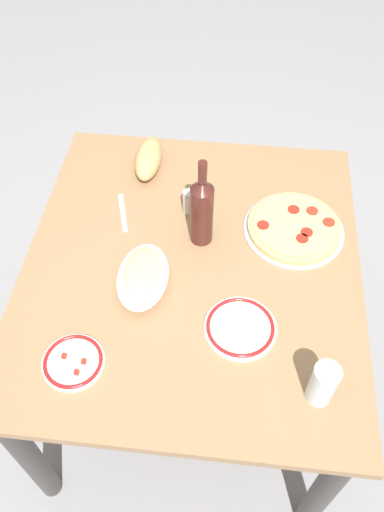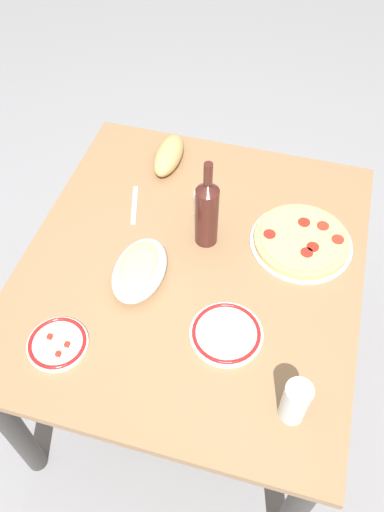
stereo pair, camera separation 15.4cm
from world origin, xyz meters
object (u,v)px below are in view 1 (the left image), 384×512
dining_table (192,284)px  baked_pasta_dish (143,275)px  spice_shaker (189,202)px  water_glass (323,384)px  wine_bottle (202,210)px  side_plate_far (240,328)px  side_plate_near (73,362)px  bread_loaf (148,158)px  pepperoni_pizza (294,228)px

dining_table → baked_pasta_dish: baked_pasta_dish is taller
spice_shaker → water_glass: bearing=-146.5°
baked_pasta_dish → water_glass: size_ratio=1.79×
wine_bottle → water_glass: (-0.48, -0.34, -0.06)m
wine_bottle → side_plate_far: (-0.32, -0.14, -0.12)m
baked_pasta_dish → side_plate_near: size_ratio=1.45×
baked_pasta_dish → bread_loaf: (0.50, 0.07, -0.00)m
dining_table → pepperoni_pizza: size_ratio=3.57×
pepperoni_pizza → wine_bottle: 0.32m
wine_bottle → baked_pasta_dish: bearing=142.1°
wine_bottle → spice_shaker: bearing=24.7°
dining_table → spice_shaker: bearing=8.9°
pepperoni_pizza → side_plate_far: bearing=158.4°
wine_bottle → side_plate_near: size_ratio=1.89×
baked_pasta_dish → water_glass: (-0.29, -0.49, 0.03)m
baked_pasta_dish → wine_bottle: wine_bottle is taller
water_glass → side_plate_near: (0.02, 0.63, -0.06)m
side_plate_far → spice_shaker: size_ratio=2.31×
side_plate_far → bread_loaf: size_ratio=0.93×
side_plate_near → dining_table: bearing=-36.4°
bread_loaf → dining_table: bearing=-154.0°
spice_shaker → side_plate_near: bearing=157.5°
pepperoni_pizza → wine_bottle: (-0.06, 0.29, 0.11)m
baked_pasta_dish → bread_loaf: bread_loaf is taller
side_plate_near → spice_shaker: 0.63m
baked_pasta_dish → side_plate_far: bearing=-113.1°
wine_bottle → spice_shaker: (0.11, 0.05, -0.08)m
dining_table → pepperoni_pizza: 0.37m
pepperoni_pizza → side_plate_far: size_ratio=1.58×
wine_bottle → bread_loaf: (0.31, 0.22, -0.09)m
dining_table → side_plate_far: (-0.22, -0.16, 0.13)m
side_plate_near → side_plate_far: size_ratio=0.82×
pepperoni_pizza → baked_pasta_dish: baked_pasta_dish is taller
bread_loaf → spice_shaker: bearing=-140.0°
wine_bottle → side_plate_near: bearing=148.2°
dining_table → wine_bottle: 0.26m
side_plate_near → spice_shaker: spice_shaker is taller
dining_table → water_glass: (-0.39, -0.36, 0.18)m
wine_bottle → side_plate_near: wine_bottle is taller
baked_pasta_dish → wine_bottle: (0.19, -0.15, 0.09)m
dining_table → side_plate_near: 0.47m
baked_pasta_dish → water_glass: water_glass is taller
baked_pasta_dish → wine_bottle: 0.26m
water_glass → spice_shaker: size_ratio=1.54×
dining_table → side_plate_far: bearing=-144.1°
side_plate_near → spice_shaker: (0.58, -0.24, 0.03)m
wine_bottle → spice_shaker: size_ratio=3.58×
wine_bottle → bread_loaf: bearing=35.1°
dining_table → pepperoni_pizza: (0.16, -0.31, 0.13)m
dining_table → baked_pasta_dish: 0.23m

